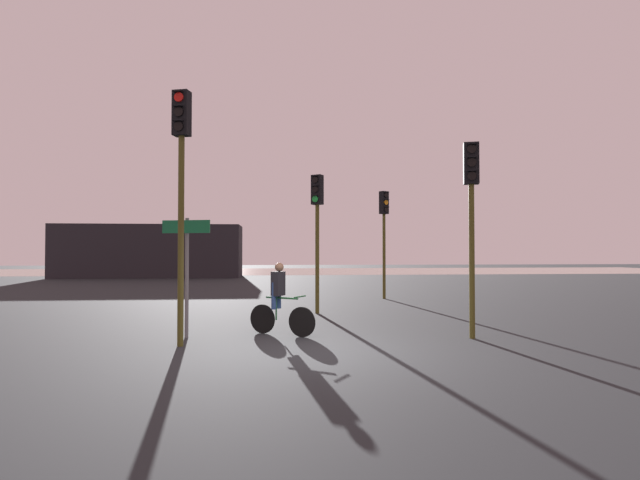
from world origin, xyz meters
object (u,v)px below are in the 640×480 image
(traffic_light_center, at_px, (317,217))
(traffic_light_near_left, at_px, (181,170))
(traffic_light_far_right, at_px, (384,224))
(distant_building, at_px, (151,251))
(direction_sign_post, at_px, (187,260))
(traffic_light_near_right, at_px, (471,202))
(cyclist, at_px, (279,298))

(traffic_light_center, relative_size, traffic_light_near_left, 0.83)
(traffic_light_center, xyz_separation_m, traffic_light_near_left, (-3.14, -4.94, 0.56))
(traffic_light_near_left, height_order, traffic_light_far_right, traffic_light_near_left)
(distant_building, height_order, direction_sign_post, distant_building)
(traffic_light_center, distance_m, direction_sign_post, 5.25)
(distant_building, relative_size, traffic_light_center, 3.10)
(traffic_light_near_right, relative_size, cyclist, 2.61)
(cyclist, bearing_deg, distant_building, -126.65)
(distant_building, relative_size, traffic_light_near_right, 3.07)
(traffic_light_near_right, distance_m, traffic_light_far_right, 9.05)
(traffic_light_near_left, bearing_deg, traffic_light_near_right, -161.64)
(traffic_light_center, relative_size, cyclist, 2.59)
(distant_building, height_order, traffic_light_near_right, traffic_light_near_right)
(traffic_light_far_right, bearing_deg, cyclist, 32.99)
(traffic_light_center, xyz_separation_m, traffic_light_far_right, (3.05, 4.44, 0.05))
(traffic_light_near_right, height_order, traffic_light_near_left, traffic_light_near_left)
(traffic_light_near_right, bearing_deg, distant_building, -47.42)
(traffic_light_near_left, relative_size, direction_sign_post, 1.95)
(traffic_light_near_left, height_order, cyclist, traffic_light_near_left)
(distant_building, xyz_separation_m, traffic_light_near_right, (13.26, -26.91, 1.06))
(traffic_light_far_right, relative_size, cyclist, 2.63)
(traffic_light_far_right, distance_m, direction_sign_post, 10.57)
(traffic_light_near_left, bearing_deg, cyclist, -134.41)
(traffic_light_near_right, bearing_deg, direction_sign_post, 10.58)
(traffic_light_near_right, height_order, traffic_light_far_right, traffic_light_far_right)
(traffic_light_center, xyz_separation_m, direction_sign_post, (-3.19, -3.99, -1.23))
(distant_building, xyz_separation_m, traffic_light_center, (10.30, -22.30, 1.03))
(traffic_light_near_right, xyz_separation_m, traffic_light_near_left, (-6.10, -0.33, 0.54))
(traffic_light_near_left, relative_size, traffic_light_far_right, 1.19)
(traffic_light_near_right, bearing_deg, cyclist, 5.13)
(traffic_light_near_right, relative_size, direction_sign_post, 1.63)
(traffic_light_center, distance_m, cyclist, 4.49)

